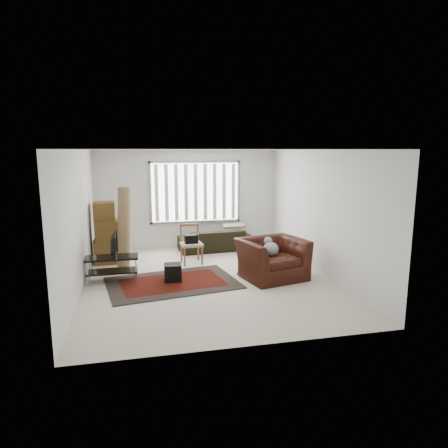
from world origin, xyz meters
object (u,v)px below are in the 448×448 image
at_px(sofa, 215,237).
at_px(armchair, 272,256).
at_px(side_chair, 191,242).
at_px(moving_boxes, 106,235).
at_px(tv_stand, 112,263).

bearing_deg(sofa, armchair, 100.04).
bearing_deg(armchair, side_chair, 121.94).
distance_m(moving_boxes, side_chair, 2.05).
bearing_deg(moving_boxes, side_chair, -13.52).
relative_size(tv_stand, armchair, 0.70).
bearing_deg(armchair, tv_stand, 158.21).
relative_size(moving_boxes, side_chair, 1.59).
distance_m(sofa, side_chair, 1.38).
distance_m(tv_stand, sofa, 3.36).
bearing_deg(tv_stand, moving_boxes, 97.59).
bearing_deg(tv_stand, sofa, 39.19).
distance_m(tv_stand, armchair, 3.35).
height_order(moving_boxes, armchair, moving_boxes).
bearing_deg(side_chair, sofa, 49.83).
height_order(side_chair, armchair, armchair).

